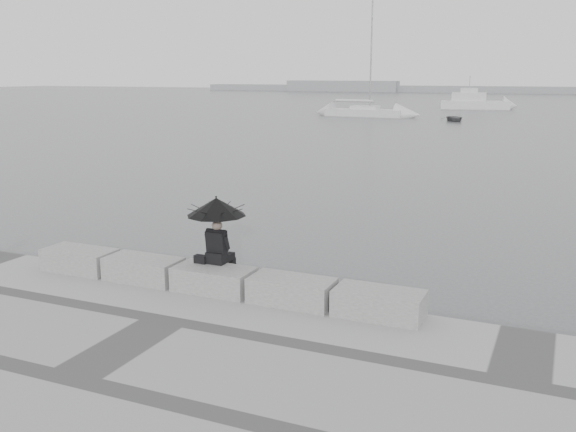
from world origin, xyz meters
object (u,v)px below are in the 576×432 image
at_px(seated_person, 216,214).
at_px(motor_cruiser, 475,102).
at_px(dinghy, 454,118).
at_px(sailboat_left, 365,112).

bearing_deg(seated_person, motor_cruiser, 94.02).
bearing_deg(dinghy, seated_person, -110.84).
height_order(motor_cruiser, dinghy, motor_cruiser).
bearing_deg(motor_cruiser, dinghy, -94.61).
bearing_deg(motor_cruiser, sailboat_left, -121.89).
height_order(seated_person, sailboat_left, sailboat_left).
bearing_deg(dinghy, motor_cruiser, 67.33).
height_order(sailboat_left, motor_cruiser, sailboat_left).
bearing_deg(sailboat_left, seated_person, -72.30).
height_order(sailboat_left, dinghy, sailboat_left).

